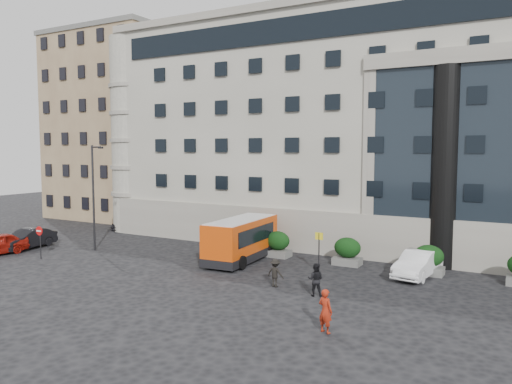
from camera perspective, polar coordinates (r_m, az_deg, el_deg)
ground at (r=30.22m, az=-6.38°, el=-9.89°), size 120.00×120.00×0.00m
civic_building at (r=47.04m, az=15.74°, el=6.34°), size 44.00×24.00×18.00m
entrance_column at (r=34.40m, az=20.79°, el=2.60°), size 1.80×1.80×13.00m
apartment_near at (r=60.02m, az=-14.05°, el=7.00°), size 14.00×14.00×20.00m
apartment_far at (r=75.90m, az=-6.31°, el=7.43°), size 13.00×13.00×22.00m
hedge_a at (r=38.51m, az=-4.46°, el=-5.21°), size 1.80×1.26×1.84m
hedge_b at (r=35.93m, az=2.49°, el=-5.94°), size 1.80×1.26×1.84m
hedge_c at (r=33.95m, az=10.40°, el=-6.67°), size 1.80×1.26×1.84m
hedge_d at (r=32.69m, az=19.13°, el=-7.32°), size 1.80×1.26×1.84m
street_lamp at (r=39.58m, az=-18.04°, el=-0.14°), size 1.16×0.18×8.00m
bus_stop_sign at (r=31.52m, az=7.21°, el=-6.04°), size 0.50×0.08×2.52m
no_entry_sign at (r=38.15m, az=-23.49°, el=-4.61°), size 0.64×0.16×2.32m
minibus at (r=34.46m, az=-1.69°, el=-5.26°), size 2.98×7.11×2.92m
red_truck at (r=52.24m, az=-6.47°, el=-2.09°), size 2.76×5.05×2.60m
parked_car_b at (r=42.58m, az=-24.68°, el=-4.90°), size 2.11×4.80×1.53m
parked_car_c at (r=49.87m, az=-14.27°, el=-3.38°), size 2.10×4.36×1.22m
parked_car_d at (r=51.96m, az=-10.19°, el=-2.85°), size 3.06×5.45×1.44m
white_taxi at (r=31.97m, az=18.00°, el=-7.82°), size 2.26×4.96×1.58m
pedestrian_a at (r=21.73m, az=7.93°, el=-13.31°), size 0.79×0.64×1.88m
pedestrian_b at (r=26.76m, az=6.83°, el=-9.91°), size 0.97×0.83×1.76m
pedestrian_c at (r=28.30m, az=2.22°, el=-9.23°), size 1.07×0.68×1.58m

